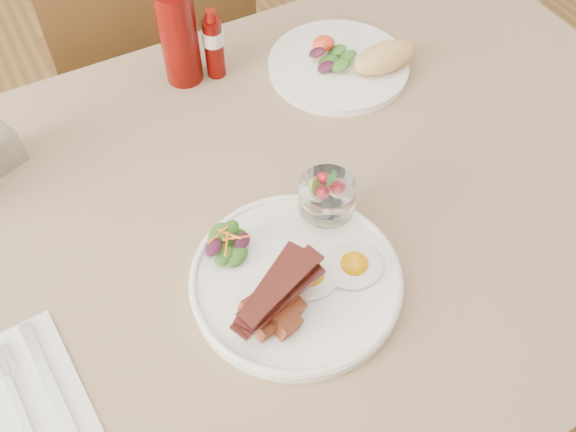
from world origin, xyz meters
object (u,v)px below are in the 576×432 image
object	(u,v)px
chair_far	(152,67)
table	(287,241)
main_plate	(296,280)
fruit_cup	(327,196)
second_plate	(349,63)
hot_sauce_bottle	(214,44)
ketchup_bottle	(179,35)

from	to	relation	value
chair_far	table	bearing A→B (deg)	-90.00
main_plate	fruit_cup	xyz separation A→B (m)	(0.08, 0.07, 0.05)
table	main_plate	world-z (taller)	main_plate
second_plate	chair_far	bearing A→B (deg)	117.79
fruit_cup	hot_sauce_bottle	distance (m)	0.37
chair_far	second_plate	world-z (taller)	chair_far
second_plate	ketchup_bottle	world-z (taller)	ketchup_bottle
chair_far	second_plate	xyz separation A→B (m)	(0.24, -0.45, 0.24)
ketchup_bottle	table	bearing A→B (deg)	-86.12
table	chair_far	xyz separation A→B (m)	(0.00, 0.66, -0.14)
fruit_cup	hot_sauce_bottle	bearing A→B (deg)	90.59
fruit_cup	second_plate	bearing A→B (deg)	53.10
ketchup_bottle	second_plate	bearing A→B (deg)	-24.12
main_plate	fruit_cup	world-z (taller)	fruit_cup
chair_far	ketchup_bottle	xyz separation A→B (m)	(-0.02, -0.33, 0.31)
main_plate	ketchup_bottle	distance (m)	0.46
hot_sauce_bottle	ketchup_bottle	bearing A→B (deg)	161.85
main_plate	ketchup_bottle	size ratio (longest dim) A/B	1.51
second_plate	table	bearing A→B (deg)	-137.31
table	fruit_cup	world-z (taller)	fruit_cup
fruit_cup	table	bearing A→B (deg)	121.74
table	hot_sauce_bottle	bearing A→B (deg)	84.78
chair_far	main_plate	distance (m)	0.82
chair_far	hot_sauce_bottle	bearing A→B (deg)	-85.26
second_plate	ketchup_bottle	distance (m)	0.29
table	fruit_cup	size ratio (longest dim) A/B	16.92
fruit_cup	second_plate	xyz separation A→B (m)	(0.20, 0.27, -0.04)
chair_far	hot_sauce_bottle	world-z (taller)	chair_far
main_plate	hot_sauce_bottle	distance (m)	0.45
table	ketchup_bottle	bearing A→B (deg)	93.88
table	second_plate	world-z (taller)	second_plate
main_plate	fruit_cup	size ratio (longest dim) A/B	3.56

